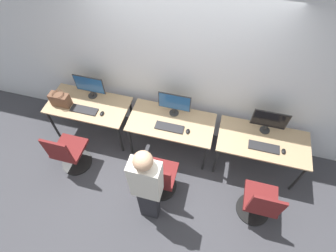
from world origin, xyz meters
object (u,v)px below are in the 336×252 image
at_px(mouse_center, 188,131).
at_px(monitor_right, 269,121).
at_px(office_chair_center, 160,179).
at_px(mouse_right, 284,151).
at_px(mouse_left, 102,113).
at_px(monitor_left, 89,86).
at_px(person_center, 147,187).
at_px(office_chair_right, 259,204).
at_px(monitor_center, 174,103).
at_px(keyboard_center, 169,127).
at_px(handbag, 60,99).
at_px(keyboard_left, 84,110).
at_px(office_chair_left, 69,154).
at_px(keyboard_right, 264,147).

xyz_separation_m(mouse_center, monitor_right, (1.09, 0.32, 0.21)).
xyz_separation_m(office_chair_center, monitor_right, (1.34, 0.99, 0.56)).
bearing_deg(mouse_right, mouse_center, -179.88).
bearing_deg(mouse_left, mouse_right, 0.18).
relative_size(monitor_left, person_center, 0.30).
height_order(monitor_right, office_chair_right, monitor_right).
relative_size(monitor_left, mouse_center, 5.45).
distance_m(monitor_center, keyboard_center, 0.37).
relative_size(person_center, handbag, 5.46).
relative_size(monitor_left, keyboard_left, 1.15).
height_order(monitor_right, mouse_right, monitor_right).
height_order(mouse_right, office_chair_right, office_chair_right).
xyz_separation_m(office_chair_left, office_chair_right, (2.86, -0.07, 0.00)).
bearing_deg(person_center, keyboard_right, 37.26).
distance_m(office_chair_center, mouse_right, 1.78).
xyz_separation_m(keyboard_center, mouse_right, (1.64, -0.00, 0.01)).
distance_m(keyboard_left, monitor_center, 1.42).
distance_m(keyboard_center, handbag, 1.76).
distance_m(keyboard_center, monitor_right, 1.42).
bearing_deg(monitor_left, keyboard_left, -90.00).
distance_m(keyboard_center, keyboard_right, 1.37).
distance_m(monitor_left, monitor_center, 1.37).
height_order(monitor_center, handbag, monitor_center).
height_order(mouse_left, monitor_center, monitor_center).
bearing_deg(monitor_center, keyboard_right, -11.93).
distance_m(keyboard_center, person_center, 1.06).
height_order(mouse_left, keyboard_center, mouse_left).
bearing_deg(handbag, office_chair_center, -21.24).
distance_m(person_center, handbag, 2.05).
bearing_deg(monitor_right, office_chair_left, -161.39).
xyz_separation_m(monitor_center, office_chair_center, (0.03, -0.97, -0.56)).
relative_size(mouse_left, office_chair_center, 0.10).
distance_m(mouse_center, handbag, 2.04).
distance_m(office_chair_left, monitor_right, 3.00).
xyz_separation_m(mouse_center, office_chair_center, (-0.25, -0.67, -0.35)).
height_order(monitor_left, office_chair_center, monitor_left).
bearing_deg(office_chair_left, monitor_center, 32.95).
xyz_separation_m(monitor_center, mouse_center, (0.28, -0.30, -0.21)).
bearing_deg(monitor_right, office_chair_center, -143.47).
bearing_deg(handbag, monitor_center, 8.89).
relative_size(monitor_center, mouse_right, 5.45).
bearing_deg(monitor_left, office_chair_left, -93.14).
bearing_deg(office_chair_center, mouse_right, 22.89).
height_order(monitor_center, keyboard_right, monitor_center).
bearing_deg(mouse_center, keyboard_center, 178.90).
relative_size(office_chair_left, office_chair_center, 1.00).
relative_size(office_chair_center, office_chair_right, 1.00).
distance_m(keyboard_left, mouse_right, 3.01).
xyz_separation_m(keyboard_left, person_center, (1.36, -1.04, 0.18)).
relative_size(monitor_left, office_chair_right, 0.54).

